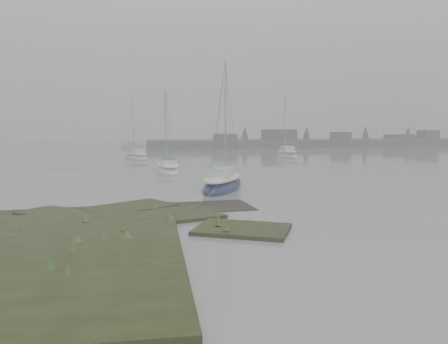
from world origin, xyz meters
TOP-DOWN VIEW (x-y plane):
  - ground at (0.00, 30.00)m, footprint 160.00×160.00m
  - far_shoreline at (26.84, 61.90)m, footprint 60.00×8.00m
  - sailboat_main at (1.49, 10.65)m, footprint 4.29×6.58m
  - sailboat_white at (-1.64, 21.00)m, footprint 2.42×5.68m
  - sailboat_far_a at (-4.87, 36.45)m, footprint 3.92×5.85m
  - sailboat_far_b at (14.11, 37.40)m, footprint 2.12×6.31m
  - sailboat_far_c at (-6.66, 63.66)m, footprint 5.24×4.17m

SIDE VIEW (x-z plane):
  - ground at x=0.00m, z-range 0.00..0.00m
  - sailboat_far_c at x=-6.66m, z-range -3.40..3.85m
  - sailboat_white at x=-1.64m, z-range -3.65..4.13m
  - sailboat_far_a at x=-4.87m, z-range -3.69..4.18m
  - sailboat_main at x=1.49m, z-range -4.15..4.70m
  - sailboat_far_b at x=14.11m, z-range -4.17..4.72m
  - far_shoreline at x=26.84m, z-range -1.22..2.93m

